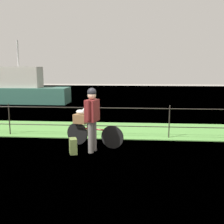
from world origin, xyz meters
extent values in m
plane|color=gray|center=(0.00, 0.00, 0.00)|extent=(60.00, 60.00, 0.00)
cube|color=#569342|center=(0.00, 2.91, 0.01)|extent=(27.00, 2.40, 0.03)
plane|color=#60849E|center=(0.00, 11.84, 0.00)|extent=(30.00, 30.00, 0.00)
cylinder|color=#28231E|center=(-3.86, 1.98, 0.52)|extent=(0.04, 0.04, 1.04)
cylinder|color=#28231E|center=(-1.29, 1.98, 0.52)|extent=(0.04, 0.04, 1.04)
cylinder|color=#28231E|center=(1.29, 1.98, 0.52)|extent=(0.04, 0.04, 1.04)
cylinder|color=#28231E|center=(0.00, 1.98, 0.37)|extent=(18.00, 0.03, 0.03)
cylinder|color=#28231E|center=(0.00, 1.98, 0.94)|extent=(18.00, 0.03, 0.03)
cylinder|color=black|center=(-0.39, 0.81, 0.32)|extent=(0.62, 0.22, 0.64)
cylinder|color=black|center=(-1.42, 1.10, 0.32)|extent=(0.62, 0.22, 0.64)
cylinder|color=#9E2D2D|center=(-0.91, 0.96, 0.49)|extent=(0.82, 0.27, 0.04)
cube|color=black|center=(-1.31, 1.07, 0.54)|extent=(0.22, 0.14, 0.06)
cube|color=slate|center=(-1.31, 1.07, 0.63)|extent=(0.39, 0.25, 0.02)
cube|color=brown|center=(-1.31, 1.07, 0.76)|extent=(0.43, 0.38, 0.26)
ellipsoid|color=silver|center=(-1.31, 1.07, 0.96)|extent=(0.31, 0.21, 0.13)
sphere|color=silver|center=(-1.19, 1.04, 1.01)|extent=(0.11, 0.11, 0.11)
cylinder|color=slate|center=(-0.86, 0.58, 0.41)|extent=(0.14, 0.14, 0.82)
cylinder|color=slate|center=(-0.92, 0.39, 0.41)|extent=(0.14, 0.14, 0.82)
cube|color=maroon|center=(-0.89, 0.48, 1.10)|extent=(0.36, 0.46, 0.56)
cylinder|color=maroon|center=(-0.83, 0.69, 1.13)|extent=(0.10, 0.10, 0.50)
cylinder|color=maroon|center=(-0.95, 0.27, 1.13)|extent=(0.10, 0.10, 0.50)
sphere|color=tan|center=(-0.89, 0.48, 1.49)|extent=(0.22, 0.22, 0.22)
sphere|color=black|center=(-0.89, 0.48, 1.57)|extent=(0.23, 0.23, 0.23)
cube|color=olive|center=(-1.36, 0.28, 0.20)|extent=(0.26, 0.32, 0.40)
cube|color=#336656|center=(-6.92, 9.74, 0.49)|extent=(6.09, 1.64, 0.98)
cube|color=#B7B2A8|center=(-6.92, 9.74, 1.62)|extent=(2.68, 1.15, 1.27)
cylinder|color=#B2B2B2|center=(-6.92, 9.74, 3.06)|extent=(0.10, 0.10, 1.60)
camera|label=1|loc=(0.17, -6.08, 2.17)|focal=41.98mm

